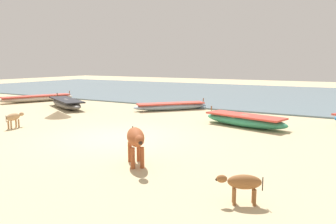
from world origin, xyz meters
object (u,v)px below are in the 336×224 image
(fishing_boat_2, at_px, (171,106))
(fishing_boat_3, at_px, (66,103))
(fishing_boat_4, at_px, (37,98))
(calf_far_brown, at_px, (243,183))
(cow_adult_rust, at_px, (136,139))
(calf_near_tan, at_px, (14,117))
(fishing_boat_1, at_px, (245,120))

(fishing_boat_2, bearing_deg, fishing_boat_3, 153.71)
(fishing_boat_3, height_order, fishing_boat_4, fishing_boat_3)
(calf_far_brown, bearing_deg, fishing_boat_4, -52.87)
(fishing_boat_2, xyz_separation_m, fishing_boat_4, (-9.79, -1.03, 0.01))
(fishing_boat_3, bearing_deg, cow_adult_rust, 173.48)
(calf_near_tan, distance_m, calf_far_brown, 10.56)
(calf_near_tan, bearing_deg, fishing_boat_4, 37.35)
(fishing_boat_1, bearing_deg, calf_near_tan, 46.67)
(cow_adult_rust, relative_size, calf_far_brown, 1.50)
(fishing_boat_3, distance_m, cow_adult_rust, 12.04)
(fishing_boat_2, distance_m, fishing_boat_4, 9.84)
(fishing_boat_3, distance_m, fishing_boat_4, 4.30)
(cow_adult_rust, bearing_deg, fishing_boat_3, -168.04)
(calf_near_tan, bearing_deg, fishing_boat_3, 18.33)
(fishing_boat_3, xyz_separation_m, fishing_boat_4, (-4.11, 1.26, -0.05))
(fishing_boat_2, relative_size, calf_near_tan, 4.00)
(fishing_boat_3, relative_size, cow_adult_rust, 3.52)
(fishing_boat_4, bearing_deg, cow_adult_rust, -97.83)
(cow_adult_rust, bearing_deg, fishing_boat_2, 161.43)
(calf_near_tan, relative_size, calf_far_brown, 1.10)
(fishing_boat_2, distance_m, cow_adult_rust, 10.10)
(fishing_boat_1, relative_size, calf_near_tan, 4.17)
(cow_adult_rust, bearing_deg, fishing_boat_1, 129.86)
(fishing_boat_4, bearing_deg, fishing_boat_1, -73.76)
(fishing_boat_3, relative_size, calf_far_brown, 5.29)
(fishing_boat_2, relative_size, fishing_boat_4, 0.76)
(fishing_boat_1, xyz_separation_m, calf_near_tan, (-7.95, -4.97, 0.16))
(fishing_boat_2, bearing_deg, fishing_boat_4, 137.77)
(fishing_boat_3, relative_size, fishing_boat_4, 0.91)
(fishing_boat_4, bearing_deg, fishing_boat_3, -84.56)
(fishing_boat_4, height_order, calf_near_tan, fishing_boat_4)
(cow_adult_rust, xyz_separation_m, calf_far_brown, (3.11, -0.95, -0.29))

